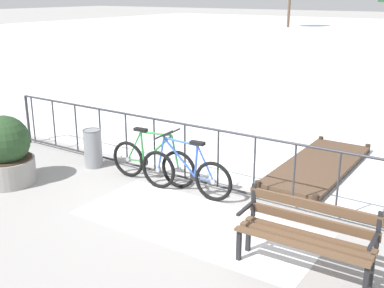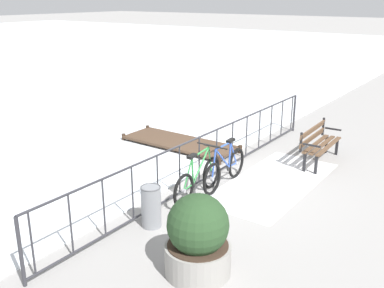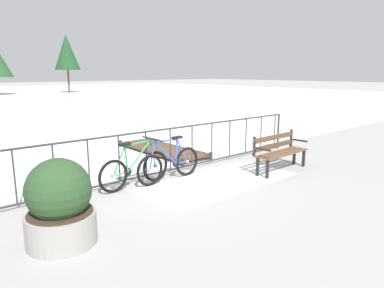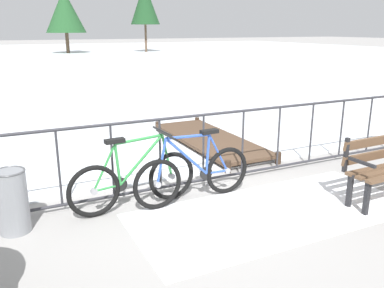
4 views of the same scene
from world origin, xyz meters
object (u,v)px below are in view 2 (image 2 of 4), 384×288
Objects in this scene: bicycle_near_railing at (198,179)px; park_bench at (318,141)px; bicycle_second at (225,169)px; planter_with_shrub at (198,238)px; trash_bin at (151,206)px.

bicycle_near_railing is 3.45m from park_bench.
bicycle_second is 3.14m from planter_with_shrub.
bicycle_second is at bearing 24.58° from planter_with_shrub.
park_bench is at bearing -20.13° from bicycle_near_railing.
bicycle_near_railing reaches higher than park_bench.
park_bench is (2.46, -1.06, 0.14)m from bicycle_second.
bicycle_near_railing is at bearing 159.87° from park_bench.
park_bench is 5.32m from planter_with_shrub.
bicycle_second is 2.68m from park_bench.
bicycle_second is at bearing -9.38° from bicycle_near_railing.
bicycle_near_railing is 1.00× the size of bicycle_second.
bicycle_near_railing is 2.53m from planter_with_shrub.
bicycle_near_railing and bicycle_second have the same top height.
bicycle_near_railing is 1.06× the size of park_bench.
trash_bin is at bearing 65.17° from planter_with_shrub.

